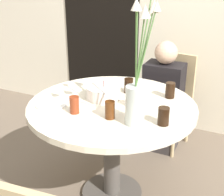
% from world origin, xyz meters
% --- Properties ---
extents(ground_plane, '(16.00, 16.00, 0.00)m').
position_xyz_m(ground_plane, '(0.00, 0.00, 0.00)').
color(ground_plane, '#6B5B4C').
extents(wall_back, '(8.00, 0.05, 2.60)m').
position_xyz_m(wall_back, '(0.00, 1.37, 1.30)').
color(wall_back, beige).
rests_on(wall_back, ground_plane).
extents(doorway_panel, '(0.90, 0.01, 2.05)m').
position_xyz_m(doorway_panel, '(-0.78, 1.34, 1.02)').
color(doorway_panel, black).
rests_on(doorway_panel, ground_plane).
extents(dining_table, '(1.15, 1.15, 0.77)m').
position_xyz_m(dining_table, '(0.00, 0.00, 0.63)').
color(dining_table, beige).
rests_on(dining_table, ground_plane).
extents(chair_far_back, '(0.46, 0.46, 0.89)m').
position_xyz_m(chair_far_back, '(0.15, 0.98, 0.49)').
color(chair_far_back, beige).
rests_on(chair_far_back, ground_plane).
extents(birthday_cake, '(0.24, 0.24, 0.13)m').
position_xyz_m(birthday_cake, '(-0.10, 0.06, 0.81)').
color(birthday_cake, white).
rests_on(birthday_cake, dining_table).
extents(flower_vase, '(0.14, 0.39, 0.77)m').
position_xyz_m(flower_vase, '(0.26, -0.19, 1.03)').
color(flower_vase, silver).
rests_on(flower_vase, dining_table).
extents(side_plate, '(0.22, 0.22, 0.01)m').
position_xyz_m(side_plate, '(-0.36, -0.20, 0.77)').
color(side_plate, white).
rests_on(side_plate, dining_table).
extents(drink_glass_0, '(0.07, 0.07, 0.12)m').
position_xyz_m(drink_glass_0, '(0.18, 0.00, 0.83)').
color(drink_glass_0, '#33190C').
rests_on(drink_glass_0, dining_table).
extents(drink_glass_1, '(0.06, 0.06, 0.11)m').
position_xyz_m(drink_glass_1, '(0.09, -0.21, 0.83)').
color(drink_glass_1, '#51280F').
rests_on(drink_glass_1, dining_table).
extents(drink_glass_2, '(0.07, 0.07, 0.11)m').
position_xyz_m(drink_glass_2, '(0.02, 0.23, 0.82)').
color(drink_glass_2, black).
rests_on(drink_glass_2, dining_table).
extents(drink_glass_3, '(0.07, 0.07, 0.11)m').
position_xyz_m(drink_glass_3, '(0.33, 0.27, 0.82)').
color(drink_glass_3, black).
rests_on(drink_glass_3, dining_table).
extents(drink_glass_4, '(0.07, 0.07, 0.11)m').
position_xyz_m(drink_glass_4, '(0.41, -0.15, 0.82)').
color(drink_glass_4, black).
rests_on(drink_glass_4, dining_table).
extents(drink_glass_5, '(0.06, 0.06, 0.11)m').
position_xyz_m(drink_glass_5, '(-0.15, -0.24, 0.82)').
color(drink_glass_5, maroon).
rests_on(drink_glass_5, dining_table).
extents(person_guest, '(0.34, 0.24, 1.05)m').
position_xyz_m(person_guest, '(0.13, 0.82, 0.49)').
color(person_guest, '#383333').
rests_on(person_guest, ground_plane).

